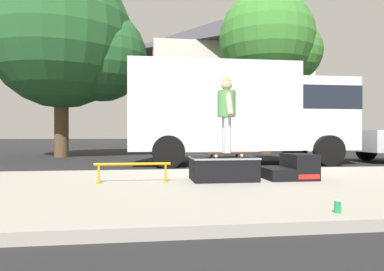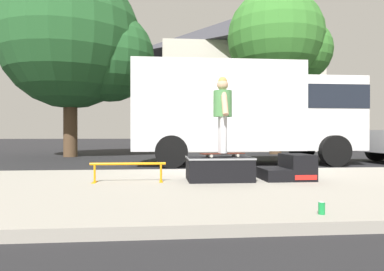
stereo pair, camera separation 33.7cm
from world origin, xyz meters
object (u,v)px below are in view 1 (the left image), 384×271
box_truck (241,110)px  street_tree_main (70,42)px  street_tree_neighbour (272,42)px  skater_kid (227,108)px  soda_can (338,207)px  kicker_ramp (292,169)px  skateboard (226,154)px  grind_rail (133,168)px  skate_box (223,168)px

box_truck → street_tree_main: size_ratio=0.89×
street_tree_main → street_tree_neighbour: bearing=7.6°
skater_kid → street_tree_neighbour: (4.60, 9.99, 3.96)m
soda_can → street_tree_neighbour: bearing=72.1°
kicker_ramp → skateboard: 1.24m
kicker_ramp → street_tree_neighbour: size_ratio=0.11×
kicker_ramp → box_truck: size_ratio=0.12×
grind_rail → box_truck: size_ratio=0.18×
street_tree_neighbour → box_truck: bearing=-119.8°
grind_rail → box_truck: bearing=56.4°
skater_kid → street_tree_main: bearing=116.9°
street_tree_main → grind_rail: bearing=-72.4°
skateboard → street_tree_neighbour: bearing=65.3°
kicker_ramp → soda_can: bearing=-104.5°
kicker_ramp → box_truck: box_truck is taller
skater_kid → street_tree_neighbour: 11.69m
skater_kid → street_tree_main: size_ratio=0.17×
box_truck → street_tree_neighbour: size_ratio=0.89×
kicker_ramp → street_tree_main: size_ratio=0.11×
soda_can → street_tree_neighbour: size_ratio=0.02×
skater_kid → street_tree_main: 10.40m
kicker_ramp → skater_kid: size_ratio=0.65×
grind_rail → box_truck: (3.21, 4.82, 1.34)m
grind_rail → soda_can: (2.15, -2.57, -0.18)m
skater_kid → street_tree_main: street_tree_main is taller
skateboard → soda_can: bearing=-79.0°
street_tree_main → street_tree_neighbour: street_tree_main is taller
box_truck → skateboard: bearing=-108.5°
grind_rail → street_tree_main: 10.29m
soda_can → box_truck: bearing=81.8°
skateboard → street_tree_main: bearing=116.9°
skateboard → box_truck: box_truck is taller
grind_rail → skater_kid: skater_kid is taller
skate_box → soda_can: size_ratio=8.91×
skate_box → skateboard: 0.26m
soda_can → street_tree_main: 13.29m
grind_rail → soda_can: 3.35m
kicker_ramp → skateboard: bearing=179.4°
kicker_ramp → skateboard: (-1.21, 0.01, 0.28)m
grind_rail → street_tree_main: (-2.83, 8.89, 4.35)m
skateboard → street_tree_main: size_ratio=0.10×
skateboard → skate_box: bearing=-169.2°
skate_box → grind_rail: skate_box is taller
skate_box → skater_kid: skater_kid is taller
skateboard → street_tree_neighbour: size_ratio=0.10×
skateboard → box_truck: (1.58, 4.72, 1.12)m
skate_box → soda_can: skate_box is taller
skateboard → street_tree_main: 10.68m
skater_kid → soda_can: bearing=-79.0°
skate_box → skateboard: bearing=10.8°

